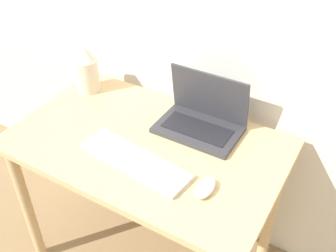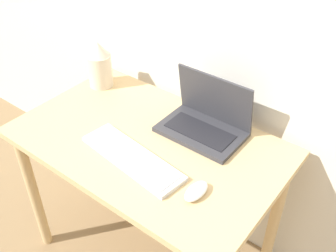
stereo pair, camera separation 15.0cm
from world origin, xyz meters
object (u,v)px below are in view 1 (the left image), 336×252
laptop (202,117)px  keyboard (135,161)px  mouse (205,188)px  vase (86,69)px

laptop → keyboard: bearing=-110.0°
mouse → keyboard: bearing=-179.6°
keyboard → vase: 0.59m
laptop → mouse: (0.18, -0.32, -0.04)m
laptop → keyboard: 0.35m
laptop → vase: bearing=-179.3°
mouse → vase: vase is taller
keyboard → mouse: 0.29m
laptop → keyboard: (-0.12, -0.32, -0.04)m
keyboard → mouse: mouse is taller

